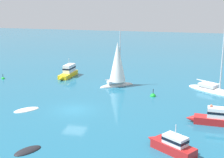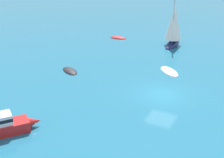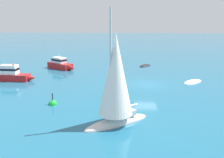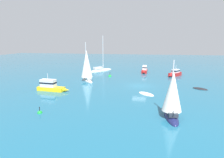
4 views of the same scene
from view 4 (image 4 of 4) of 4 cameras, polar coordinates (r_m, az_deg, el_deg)
ground_plane at (r=35.29m, az=8.26°, el=-2.05°), size 160.00×160.00×0.00m
yacht at (r=21.26m, az=17.68°, el=-5.51°), size 2.19×4.68×6.72m
dinghy at (r=30.12m, az=10.24°, el=-4.49°), size 3.06×2.99×0.43m
launch at (r=33.09m, az=-18.01°, el=-2.03°), size 5.72×1.85×2.87m
tender at (r=35.99m, az=24.97°, el=-2.77°), size 2.77×2.34×0.47m
launch_1 at (r=46.76m, az=18.36°, el=1.64°), size 3.73×4.54×2.55m
launch_2 at (r=49.95m, az=9.76°, el=2.78°), size 1.55×4.53×2.04m
sloop at (r=52.47m, az=-3.38°, el=2.68°), size 6.25×7.75×9.97m
ketch at (r=39.26m, az=-7.59°, el=3.73°), size 4.03×4.87×8.36m
channel_buoy at (r=44.11m, az=-0.65°, el=0.82°), size 0.75×0.75×1.36m
mooring_buoy at (r=23.74m, az=-20.89°, el=-9.51°), size 0.55×0.55×1.02m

